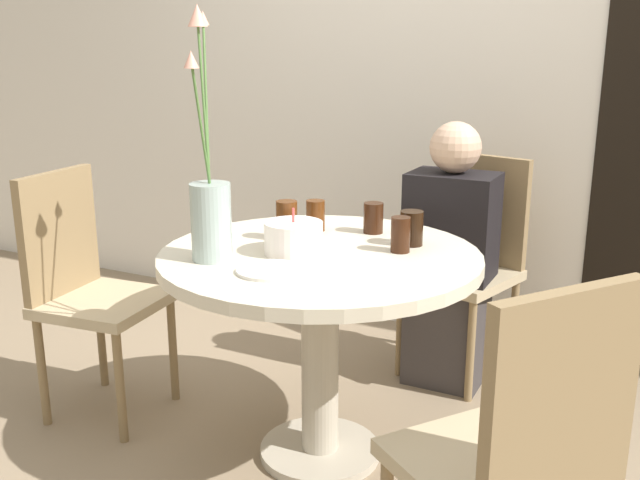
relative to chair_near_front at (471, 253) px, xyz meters
name	(u,v)px	position (x,y,z in m)	size (l,w,h in m)	color
ground_plane	(320,454)	(-0.25, -0.90, -0.52)	(16.00, 16.00, 0.00)	#89755B
wall_back	(450,59)	(-0.25, 0.40, 0.78)	(8.00, 0.05, 2.60)	silver
dining_table	(320,294)	(-0.25, -0.90, 0.06)	(1.03, 1.03, 0.73)	beige
chair_near_front	(471,253)	(0.00, 0.00, 0.00)	(0.49, 0.49, 0.92)	tan
chair_far_back	(85,280)	(-1.18, -1.00, 0.00)	(0.44, 0.44, 0.92)	tan
chair_right_flank	(519,452)	(0.50, -1.44, 0.00)	(0.56, 0.56, 0.92)	tan
birthday_cake	(294,238)	(-0.32, -0.95, 0.25)	(0.18, 0.18, 0.15)	white
flower_vase	(210,202)	(-0.51, -1.11, 0.38)	(0.18, 0.26, 0.75)	#9EB2AD
side_plate	(270,270)	(-0.29, -1.15, 0.21)	(0.20, 0.20, 0.01)	silver
drink_glass_0	(287,220)	(-0.42, -0.81, 0.27)	(0.07, 0.07, 0.13)	#51280F
drink_glass_1	(315,215)	(-0.39, -0.66, 0.26)	(0.07, 0.07, 0.11)	#51280F
drink_glass_2	(411,228)	(-0.02, -0.68, 0.26)	(0.08, 0.08, 0.11)	black
drink_glass_3	(373,218)	(-0.20, -0.59, 0.26)	(0.07, 0.07, 0.11)	#33190C
drink_glass_4	(401,235)	(-0.03, -0.78, 0.26)	(0.06, 0.06, 0.11)	#33190C
person_boy	(450,265)	(-0.04, -0.15, -0.01)	(0.34, 0.24, 1.08)	#383333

